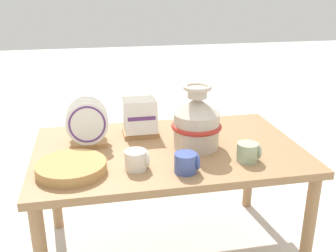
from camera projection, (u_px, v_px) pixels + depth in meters
name	position (u px, v px, depth m)	size (l,w,h in m)	color
ground_plane	(168.00, 250.00, 2.10)	(14.00, 14.00, 0.00)	beige
display_table	(168.00, 160.00, 1.92)	(1.27, 0.79, 0.60)	#9E754C
ceramic_vase	(197.00, 121.00, 1.86)	(0.24, 0.24, 0.31)	beige
dish_rack_round_plates	(88.00, 128.00, 1.90)	(0.20, 0.17, 0.22)	tan
dish_rack_square_plates	(140.00, 122.00, 2.03)	(0.18, 0.16, 0.19)	tan
wicker_charger_stack	(71.00, 167.00, 1.64)	(0.29, 0.29, 0.04)	tan
mug_cobalt_glaze	(187.00, 163.00, 1.64)	(0.10, 0.09, 0.08)	#42569E
mug_sage_glaze	(248.00, 152.00, 1.74)	(0.10, 0.09, 0.08)	#9EB28E
mug_cream_glaze	(137.00, 160.00, 1.66)	(0.10, 0.09, 0.08)	silver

